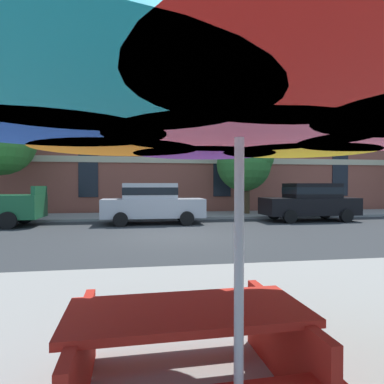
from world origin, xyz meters
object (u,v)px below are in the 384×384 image
street_tree_middle (246,159)px  picnic_table (188,345)px  patio_umbrella (239,95)px  sedan_silver (152,202)px  sedan_black (310,201)px

street_tree_middle → picnic_table: bearing=-110.1°
street_tree_middle → patio_umbrella: size_ratio=1.40×
sedan_silver → patio_umbrella: patio_umbrella is taller
sedan_black → patio_umbrella: bearing=-120.4°
sedan_black → patio_umbrella: 14.77m
patio_umbrella → sedan_silver: bearing=90.0°
sedan_black → sedan_silver: bearing=180.0°
sedan_silver → street_tree_middle: (5.37, 3.17, 2.19)m
sedan_silver → sedan_black: 7.44m
sedan_silver → street_tree_middle: bearing=30.5°
sedan_black → street_tree_middle: 4.37m
sedan_black → patio_umbrella: patio_umbrella is taller
sedan_black → street_tree_middle: bearing=123.2°
sedan_silver → sedan_black: size_ratio=1.00×
sedan_silver → sedan_black: bearing=0.0°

